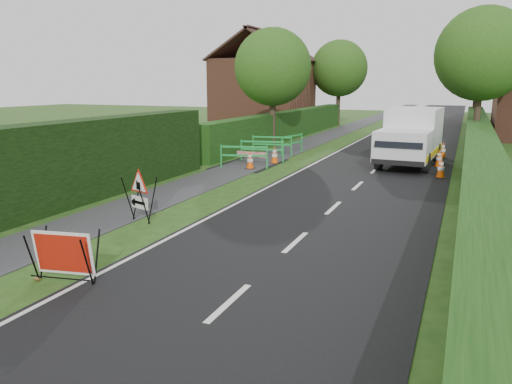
% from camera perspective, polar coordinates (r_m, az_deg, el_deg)
% --- Properties ---
extents(ground, '(120.00, 120.00, 0.00)m').
position_cam_1_polar(ground, '(11.69, -8.83, -5.71)').
color(ground, '#214112').
rests_on(ground, ground).
extents(road_surface, '(6.00, 90.00, 0.02)m').
position_cam_1_polar(road_surface, '(44.71, 18.53, 7.10)').
color(road_surface, black).
rests_on(road_surface, ground).
extents(footpath, '(2.00, 90.00, 0.02)m').
position_cam_1_polar(footpath, '(45.46, 11.56, 7.56)').
color(footpath, '#2D2D30').
rests_on(footpath, ground).
extents(hedge_west_near, '(1.10, 18.00, 2.50)m').
position_cam_1_polar(hedge_west_near, '(14.86, -25.52, -2.89)').
color(hedge_west_near, black).
rests_on(hedge_west_near, ground).
extents(hedge_west_far, '(1.00, 24.00, 1.80)m').
position_cam_1_polar(hedge_west_far, '(33.46, 3.69, 6.14)').
color(hedge_west_far, '#14380F').
rests_on(hedge_west_far, ground).
extents(hedge_east, '(1.20, 50.00, 1.50)m').
position_cam_1_polar(hedge_east, '(25.69, 23.96, 3.23)').
color(hedge_east, '#14380F').
rests_on(hedge_east, ground).
extents(house_west, '(7.50, 7.40, 7.88)m').
position_cam_1_polar(house_west, '(42.52, 0.88, 11.39)').
color(house_west, brown).
rests_on(house_west, ground).
extents(tree_nw, '(4.40, 4.40, 6.70)m').
position_cam_1_polar(tree_nw, '(29.39, 1.93, 14.06)').
color(tree_nw, '#2D2116').
rests_on(tree_nw, ground).
extents(tree_ne, '(5.20, 5.20, 7.79)m').
position_cam_1_polar(tree_ne, '(31.47, 24.49, 14.14)').
color(tree_ne, '#2D2116').
rests_on(tree_ne, ground).
extents(tree_fw, '(4.80, 4.80, 7.24)m').
position_cam_1_polar(tree_fw, '(44.70, 9.50, 13.75)').
color(tree_fw, '#2D2116').
rests_on(tree_fw, ground).
extents(tree_fe, '(4.20, 4.20, 6.33)m').
position_cam_1_polar(tree_fe, '(47.44, 23.99, 12.06)').
color(tree_fe, '#2D2116').
rests_on(tree_fe, ground).
extents(red_rect_sign, '(1.24, 0.89, 0.97)m').
position_cam_1_polar(red_rect_sign, '(9.76, -21.16, -6.64)').
color(red_rect_sign, black).
rests_on(red_rect_sign, ground).
extents(triangle_sign, '(1.03, 1.03, 1.20)m').
position_cam_1_polar(triangle_sign, '(13.35, -13.30, 0.07)').
color(triangle_sign, black).
rests_on(triangle_sign, ground).
extents(works_van, '(2.47, 5.58, 2.49)m').
position_cam_1_polar(works_van, '(23.29, 17.31, 6.18)').
color(works_van, silver).
rests_on(works_van, ground).
extents(traffic_cone_0, '(0.38, 0.38, 0.79)m').
position_cam_1_polar(traffic_cone_0, '(20.51, 20.38, 2.58)').
color(traffic_cone_0, black).
rests_on(traffic_cone_0, ground).
extents(traffic_cone_1, '(0.38, 0.38, 0.79)m').
position_cam_1_polar(traffic_cone_1, '(23.18, 20.20, 3.64)').
color(traffic_cone_1, black).
rests_on(traffic_cone_1, ground).
extents(traffic_cone_2, '(0.38, 0.38, 0.79)m').
position_cam_1_polar(traffic_cone_2, '(26.16, 20.57, 4.52)').
color(traffic_cone_2, black).
rests_on(traffic_cone_2, ground).
extents(traffic_cone_3, '(0.38, 0.38, 0.79)m').
position_cam_1_polar(traffic_cone_3, '(21.30, -0.68, 3.69)').
color(traffic_cone_3, black).
rests_on(traffic_cone_3, ground).
extents(traffic_cone_4, '(0.38, 0.38, 0.79)m').
position_cam_1_polar(traffic_cone_4, '(22.77, 2.14, 4.24)').
color(traffic_cone_4, black).
rests_on(traffic_cone_4, ground).
extents(ped_barrier_0, '(2.08, 0.86, 1.00)m').
position_cam_1_polar(ped_barrier_0, '(21.50, -1.39, 4.41)').
color(ped_barrier_0, green).
rests_on(ped_barrier_0, ground).
extents(ped_barrier_1, '(2.09, 0.75, 1.00)m').
position_cam_1_polar(ped_barrier_1, '(23.44, 0.69, 5.07)').
color(ped_barrier_1, green).
rests_on(ped_barrier_1, ground).
extents(ped_barrier_2, '(2.09, 0.63, 1.00)m').
position_cam_1_polar(ped_barrier_2, '(25.43, 1.85, 5.64)').
color(ped_barrier_2, green).
rests_on(ped_barrier_2, ground).
extents(ped_barrier_3, '(0.78, 2.09, 1.00)m').
position_cam_1_polar(ped_barrier_3, '(26.05, 4.15, 5.77)').
color(ped_barrier_3, green).
rests_on(ped_barrier_3, ground).
extents(redwhite_plank, '(1.50, 0.09, 0.25)m').
position_cam_1_polar(redwhite_plank, '(22.58, -0.46, 3.18)').
color(redwhite_plank, red).
rests_on(redwhite_plank, ground).
extents(litter_can, '(0.12, 0.07, 0.07)m').
position_cam_1_polar(litter_can, '(10.24, -23.69, -9.30)').
color(litter_can, '#BF7F4C').
rests_on(litter_can, ground).
extents(hatchback_car, '(2.28, 4.02, 1.29)m').
position_cam_1_polar(hatchback_car, '(37.65, 17.58, 7.27)').
color(hatchback_car, white).
rests_on(hatchback_car, ground).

